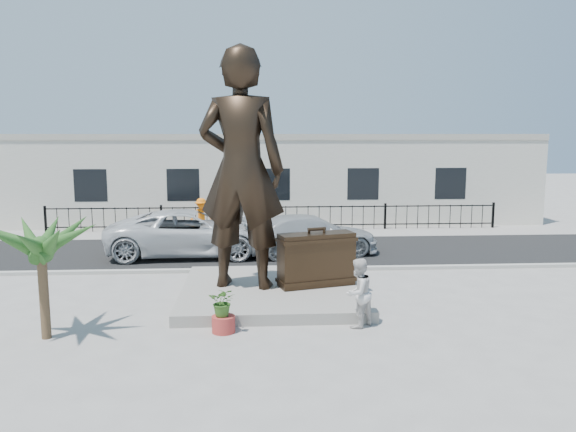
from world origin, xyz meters
name	(u,v)px	position (x,y,z in m)	size (l,w,h in m)	color
ground	(293,312)	(0.00, 0.00, 0.00)	(100.00, 100.00, 0.00)	#9E9991
street	(279,250)	(0.00, 8.00, 0.01)	(40.00, 7.00, 0.01)	black
curb	(284,269)	(0.00, 4.50, 0.06)	(40.00, 0.25, 0.12)	#A5A399
far_sidewalk	(275,233)	(0.00, 12.00, 0.01)	(40.00, 2.50, 0.02)	#9E9991
plinth	(272,291)	(-0.50, 1.50, 0.15)	(5.20, 5.20, 0.30)	gray
fence	(275,218)	(0.00, 12.80, 0.60)	(22.00, 0.10, 1.20)	black
building	(272,179)	(0.00, 17.00, 2.20)	(28.00, 7.00, 4.40)	silver
statue	(241,169)	(-1.36, 1.60, 3.71)	(2.49, 1.63, 6.82)	black
suitcase	(316,259)	(0.80, 1.52, 1.08)	(2.21, 0.70, 1.56)	black
tourist	(358,293)	(1.52, -1.24, 0.86)	(0.83, 0.65, 1.71)	silver
car_white	(191,233)	(-3.47, 7.23, 0.90)	(2.95, 6.40, 1.78)	silver
car_silver	(310,235)	(1.19, 7.14, 0.79)	(2.17, 5.35, 1.55)	#A5A8A9
worker	(201,216)	(-3.50, 12.10, 0.86)	(1.08, 0.62, 1.67)	orange
palm_tree	(47,338)	(-5.86, -1.58, 0.00)	(1.80, 1.80, 3.20)	#254E1C
planter	(223,324)	(-1.76, -1.43, 0.20)	(0.56, 0.56, 0.40)	#AA322D
shrub	(223,302)	(-1.76, -1.43, 0.76)	(0.64, 0.56, 0.71)	#305B1D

